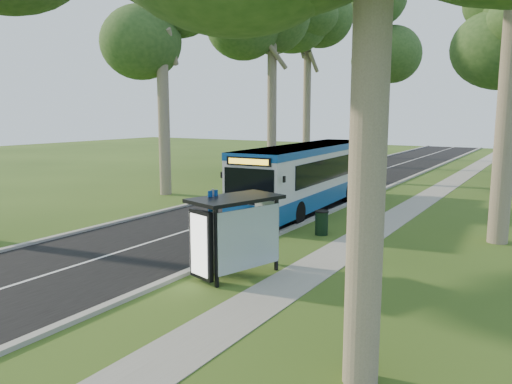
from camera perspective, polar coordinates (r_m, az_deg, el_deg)
ground at (r=17.49m, az=-1.81°, el=-6.79°), size 120.00×120.00×0.00m
road at (r=27.64m, az=3.49°, el=-0.88°), size 7.00×100.00×0.02m
kerb_east at (r=26.20m, az=10.26°, el=-1.45°), size 0.25×100.00×0.12m
kerb_west at (r=29.41m, az=-2.54°, el=-0.17°), size 0.25×100.00×0.12m
centre_line at (r=27.64m, az=3.49°, el=-0.86°), size 0.12×100.00×0.00m
footpath at (r=25.31m, az=16.60°, el=-2.17°), size 1.50×100.00×0.02m
bus at (r=25.05m, az=5.93°, el=1.84°), size 3.05×12.09×3.18m
bus_stop_sign at (r=14.84m, az=-4.91°, el=-3.34°), size 0.12×0.36×2.56m
bus_shelter at (r=14.35m, az=-2.73°, el=-3.57°), size 2.20×3.03×2.34m
litter_bin at (r=19.85m, az=7.50°, el=-3.49°), size 0.55×0.55×0.96m
car_white at (r=40.09m, az=5.51°, el=3.27°), size 3.12×4.78×1.51m
car_silver at (r=52.75m, az=10.52°, el=4.52°), size 2.80×4.74×1.47m
tree_west_b at (r=30.24m, az=-10.86°, el=20.62°), size 5.20×5.20×14.73m
tree_west_c at (r=37.46m, az=1.88°, el=19.06°), size 5.20×5.20×15.23m
tree_west_d at (r=47.24m, az=5.96°, el=17.86°), size 5.20×5.20×16.26m
tree_west_e at (r=55.55m, az=13.07°, el=16.88°), size 5.20×5.20×16.96m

